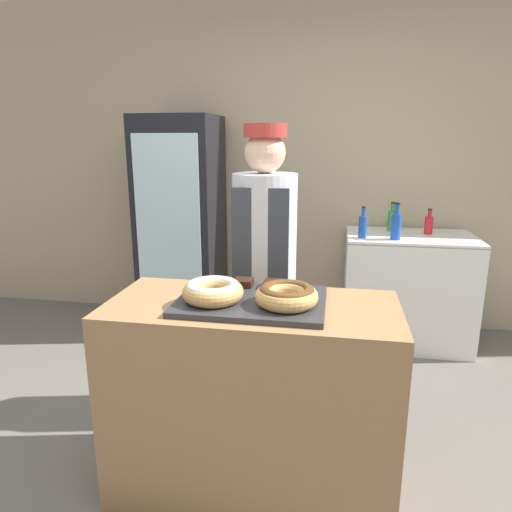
{
  "coord_description": "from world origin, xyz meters",
  "views": [
    {
      "loc": [
        0.33,
        -1.76,
        1.55
      ],
      "look_at": [
        0.0,
        0.1,
        1.07
      ],
      "focal_mm": 32.0,
      "sensor_mm": 36.0,
      "label": 1
    }
  ],
  "objects": [
    {
      "name": "display_counter",
      "position": [
        0.0,
        0.0,
        0.44
      ],
      "size": [
        1.22,
        0.55,
        0.89
      ],
      "color": "#997047",
      "rests_on": "ground_plane"
    },
    {
      "name": "donut_chocolate_glaze",
      "position": [
        0.15,
        -0.05,
        0.95
      ],
      "size": [
        0.25,
        0.25,
        0.08
      ],
      "color": "tan",
      "rests_on": "serving_tray"
    },
    {
      "name": "serving_tray",
      "position": [
        0.0,
        0.0,
        0.9
      ],
      "size": [
        0.61,
        0.44,
        0.02
      ],
      "color": "#2D2D33",
      "rests_on": "display_counter"
    },
    {
      "name": "bottle_green",
      "position": [
        0.76,
        1.91,
        0.94
      ],
      "size": [
        0.07,
        0.07,
        0.23
      ],
      "color": "#2D8C38",
      "rests_on": "chest_freezer"
    },
    {
      "name": "donut_light_glaze",
      "position": [
        -0.15,
        -0.05,
        0.95
      ],
      "size": [
        0.25,
        0.25,
        0.08
      ],
      "color": "tan",
      "rests_on": "serving_tray"
    },
    {
      "name": "brownie_back_left",
      "position": [
        -0.07,
        0.16,
        0.93
      ],
      "size": [
        0.08,
        0.08,
        0.03
      ],
      "color": "black",
      "rests_on": "serving_tray"
    },
    {
      "name": "wall_back",
      "position": [
        0.0,
        2.13,
        1.35
      ],
      "size": [
        8.0,
        0.06,
        2.7
      ],
      "color": "tan",
      "rests_on": "ground_plane"
    },
    {
      "name": "beverage_fridge",
      "position": [
        -0.91,
        1.75,
        0.87
      ],
      "size": [
        0.61,
        0.61,
        1.73
      ],
      "color": "black",
      "rests_on": "ground_plane"
    },
    {
      "name": "baker_person",
      "position": [
        -0.04,
        0.62,
        0.87
      ],
      "size": [
        0.34,
        0.34,
        1.63
      ],
      "color": "#4C4C51",
      "rests_on": "ground_plane"
    },
    {
      "name": "brownie_back_right",
      "position": [
        0.07,
        0.16,
        0.93
      ],
      "size": [
        0.08,
        0.08,
        0.03
      ],
      "color": "black",
      "rests_on": "serving_tray"
    },
    {
      "name": "bottle_blue_b",
      "position": [
        0.76,
        1.58,
        0.96
      ],
      "size": [
        0.07,
        0.07,
        0.27
      ],
      "color": "#1E4CB2",
      "rests_on": "chest_freezer"
    },
    {
      "name": "bottle_red",
      "position": [
        1.03,
        1.83,
        0.93
      ],
      "size": [
        0.06,
        0.06,
        0.19
      ],
      "color": "red",
      "rests_on": "chest_freezer"
    },
    {
      "name": "chest_freezer",
      "position": [
        0.89,
        1.76,
        0.43
      ],
      "size": [
        0.95,
        0.62,
        0.85
      ],
      "color": "white",
      "rests_on": "ground_plane"
    },
    {
      "name": "bottle_blue",
      "position": [
        0.52,
        1.59,
        0.94
      ],
      "size": [
        0.06,
        0.06,
        0.23
      ],
      "color": "#1E4CB2",
      "rests_on": "chest_freezer"
    },
    {
      "name": "ground_plane",
      "position": [
        0.0,
        0.0,
        0.0
      ],
      "size": [
        14.0,
        14.0,
        0.0
      ],
      "primitive_type": "plane",
      "color": "#66605B"
    }
  ]
}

